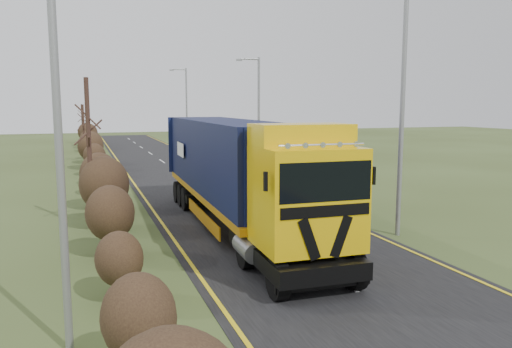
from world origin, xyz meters
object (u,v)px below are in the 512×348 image
object	(u,v)px
lorry	(236,168)
car_red_hatchback	(274,169)
speed_sign	(287,168)
car_blue_sedan	(255,158)
streetlight_near	(400,98)

from	to	relation	value
lorry	car_red_hatchback	bearing A→B (deg)	63.97
speed_sign	car_blue_sedan	bearing A→B (deg)	79.54
streetlight_near	car_blue_sedan	bearing A→B (deg)	84.71
car_blue_sedan	speed_sign	bearing A→B (deg)	74.46
car_red_hatchback	streetlight_near	size ratio (longest dim) A/B	0.46
car_red_hatchback	car_blue_sedan	xyz separation A→B (m)	(1.19, 7.27, -0.02)
streetlight_near	speed_sign	size ratio (longest dim) A/B	4.60
lorry	streetlight_near	xyz separation A→B (m)	(5.55, -2.79, 2.72)
streetlight_near	lorry	bearing A→B (deg)	153.28
lorry	speed_sign	xyz separation A→B (m)	(5.39, 7.44, -1.12)
lorry	speed_sign	bearing A→B (deg)	55.80
car_red_hatchback	streetlight_near	world-z (taller)	streetlight_near
car_red_hatchback	car_blue_sedan	bearing A→B (deg)	-105.37
car_blue_sedan	speed_sign	world-z (taller)	speed_sign
lorry	streetlight_near	bearing A→B (deg)	-25.01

